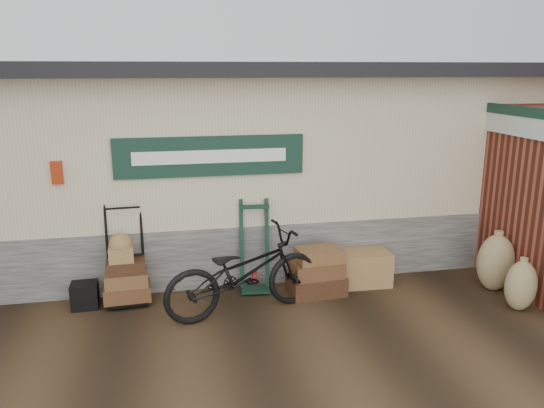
{
  "coord_description": "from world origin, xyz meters",
  "views": [
    {
      "loc": [
        -0.9,
        -6.24,
        3.12
      ],
      "look_at": [
        0.55,
        0.9,
        1.25
      ],
      "focal_mm": 35.0,
      "sensor_mm": 36.0,
      "label": 1
    }
  ],
  "objects_px": {
    "suitcase_stack": "(317,271)",
    "bicycle": "(244,268)",
    "porter_trolley": "(125,248)",
    "green_barrow": "(255,246)",
    "black_trunk": "(85,295)",
    "wicker_hamper": "(363,268)"
  },
  "relations": [
    {
      "from": "green_barrow",
      "to": "suitcase_stack",
      "type": "relative_size",
      "value": 1.69
    },
    {
      "from": "porter_trolley",
      "to": "green_barrow",
      "type": "distance_m",
      "value": 1.79
    },
    {
      "from": "porter_trolley",
      "to": "green_barrow",
      "type": "bearing_deg",
      "value": -2.85
    },
    {
      "from": "green_barrow",
      "to": "suitcase_stack",
      "type": "xyz_separation_m",
      "value": [
        0.82,
        -0.36,
        -0.31
      ]
    },
    {
      "from": "porter_trolley",
      "to": "green_barrow",
      "type": "xyz_separation_m",
      "value": [
        1.79,
        -0.0,
        -0.09
      ]
    },
    {
      "from": "green_barrow",
      "to": "black_trunk",
      "type": "distance_m",
      "value": 2.39
    },
    {
      "from": "green_barrow",
      "to": "bicycle",
      "type": "bearing_deg",
      "value": -103.57
    },
    {
      "from": "green_barrow",
      "to": "bicycle",
      "type": "height_order",
      "value": "green_barrow"
    },
    {
      "from": "porter_trolley",
      "to": "suitcase_stack",
      "type": "distance_m",
      "value": 2.67
    },
    {
      "from": "wicker_hamper",
      "to": "porter_trolley",
      "type": "bearing_deg",
      "value": 177.64
    },
    {
      "from": "bicycle",
      "to": "wicker_hamper",
      "type": "bearing_deg",
      "value": -85.71
    },
    {
      "from": "black_trunk",
      "to": "bicycle",
      "type": "relative_size",
      "value": 0.16
    },
    {
      "from": "green_barrow",
      "to": "wicker_hamper",
      "type": "xyz_separation_m",
      "value": [
        1.6,
        -0.14,
        -0.41
      ]
    },
    {
      "from": "green_barrow",
      "to": "wicker_hamper",
      "type": "relative_size",
      "value": 1.7
    },
    {
      "from": "bicycle",
      "to": "suitcase_stack",
      "type": "bearing_deg",
      "value": -84.1
    },
    {
      "from": "green_barrow",
      "to": "black_trunk",
      "type": "xyz_separation_m",
      "value": [
        -2.34,
        -0.17,
        -0.48
      ]
    },
    {
      "from": "suitcase_stack",
      "to": "bicycle",
      "type": "bearing_deg",
      "value": -160.38
    },
    {
      "from": "suitcase_stack",
      "to": "bicycle",
      "type": "relative_size",
      "value": 0.36
    },
    {
      "from": "porter_trolley",
      "to": "bicycle",
      "type": "distance_m",
      "value": 1.7
    },
    {
      "from": "black_trunk",
      "to": "bicycle",
      "type": "bearing_deg",
      "value": -15.53
    },
    {
      "from": "porter_trolley",
      "to": "suitcase_stack",
      "type": "bearing_deg",
      "value": -10.65
    },
    {
      "from": "porter_trolley",
      "to": "wicker_hamper",
      "type": "relative_size",
      "value": 1.94
    }
  ]
}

